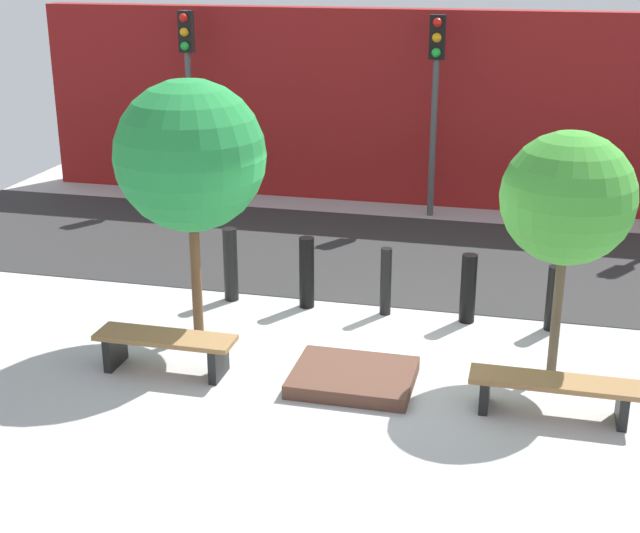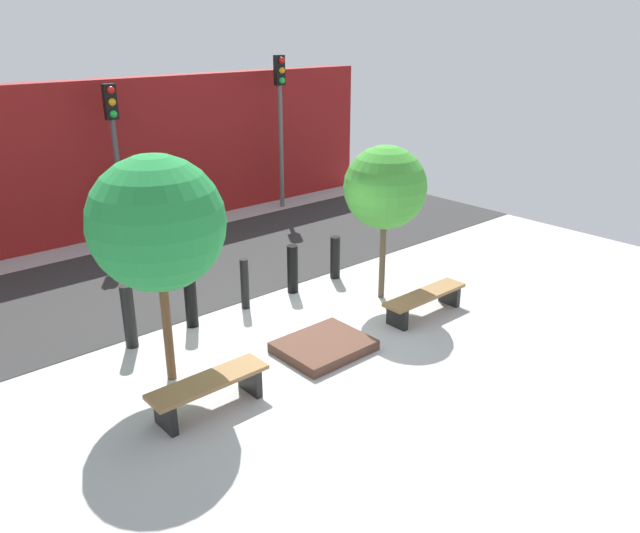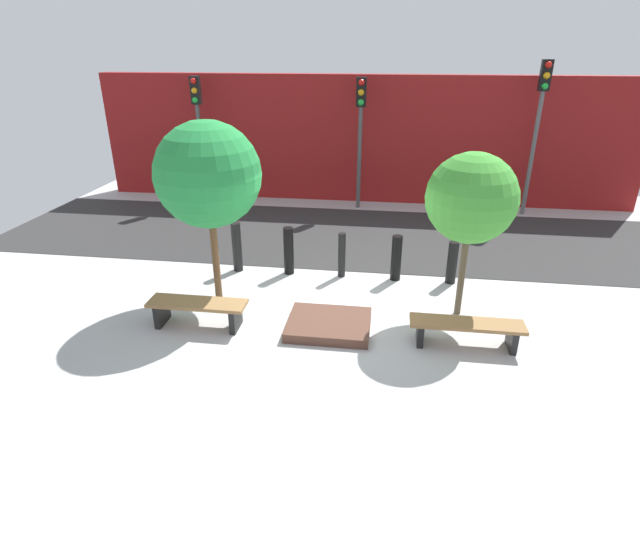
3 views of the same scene
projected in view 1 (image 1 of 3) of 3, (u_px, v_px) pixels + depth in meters
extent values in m
plane|color=#AEAEAE|center=(364.00, 360.00, 11.02)|extent=(18.00, 18.00, 0.00)
cube|color=#2D2D2D|center=(411.00, 257.00, 14.69)|extent=(18.00, 4.47, 0.01)
cube|color=maroon|center=(440.00, 109.00, 17.21)|extent=(16.20, 0.50, 3.74)
cube|color=black|center=(115.00, 350.00, 10.83)|extent=(0.10, 0.47, 0.41)
cube|color=black|center=(219.00, 361.00, 10.53)|extent=(0.10, 0.47, 0.41)
cube|color=olive|center=(165.00, 338.00, 10.60)|extent=(1.69, 0.47, 0.06)
cube|color=black|center=(485.00, 392.00, 9.84)|extent=(0.10, 0.43, 0.37)
cube|color=black|center=(622.00, 407.00, 9.52)|extent=(0.10, 0.43, 0.37)
cube|color=olive|center=(554.00, 382.00, 9.61)|extent=(1.81, 0.43, 0.06)
cube|color=#523429|center=(353.00, 377.00, 10.40)|extent=(1.41, 1.14, 0.17)
cylinder|color=brown|center=(196.00, 268.00, 11.41)|extent=(0.13, 0.13, 1.90)
sphere|color=#248B3F|center=(190.00, 156.00, 10.91)|extent=(1.88, 1.88, 1.88)
cylinder|color=brown|center=(557.00, 305.00, 10.42)|extent=(0.11, 0.11, 1.75)
sphere|color=green|center=(568.00, 198.00, 9.99)|extent=(1.52, 1.52, 1.52)
cylinder|color=black|center=(231.00, 265.00, 12.75)|extent=(0.20, 0.20, 1.08)
cylinder|color=black|center=(307.00, 273.00, 12.50)|extent=(0.21, 0.21, 1.03)
cylinder|color=black|center=(386.00, 281.00, 12.26)|extent=(0.15, 0.15, 0.96)
cylinder|color=black|center=(468.00, 289.00, 12.01)|extent=(0.21, 0.21, 0.96)
cylinder|color=black|center=(554.00, 298.00, 11.77)|extent=(0.20, 0.20, 0.89)
cylinder|color=#4E4E4E|center=(190.00, 108.00, 17.46)|extent=(0.12, 0.12, 3.70)
cube|color=black|center=(186.00, 32.00, 16.97)|extent=(0.28, 0.16, 0.78)
sphere|color=red|center=(183.00, 18.00, 16.78)|extent=(0.17, 0.17, 0.17)
sphere|color=orange|center=(184.00, 32.00, 16.87)|extent=(0.17, 0.17, 0.17)
sphere|color=green|center=(185.00, 46.00, 16.96)|extent=(0.17, 0.17, 0.17)
cylinder|color=#484848|center=(434.00, 119.00, 16.39)|extent=(0.12, 0.12, 3.70)
cube|color=black|center=(438.00, 37.00, 15.89)|extent=(0.28, 0.16, 0.78)
sphere|color=red|center=(437.00, 23.00, 15.71)|extent=(0.17, 0.17, 0.17)
sphere|color=orange|center=(437.00, 38.00, 15.80)|extent=(0.17, 0.17, 0.17)
sphere|color=green|center=(436.00, 53.00, 15.89)|extent=(0.17, 0.17, 0.17)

